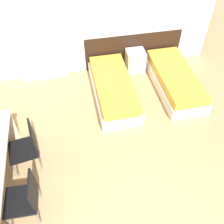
% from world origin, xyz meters
% --- Properties ---
extents(wall_back, '(5.75, 0.05, 2.70)m').
position_xyz_m(wall_back, '(0.00, 4.62, 1.35)').
color(wall_back, silver).
rests_on(wall_back, ground_plane).
extents(headboard_panel, '(2.42, 0.03, 0.87)m').
position_xyz_m(headboard_panel, '(0.97, 4.58, 0.43)').
color(headboard_panel, black).
rests_on(headboard_panel, ground_plane).
extents(bed_near_window, '(0.86, 2.04, 0.44)m').
position_xyz_m(bed_near_window, '(0.24, 3.53, 0.21)').
color(bed_near_window, silver).
rests_on(bed_near_window, ground_plane).
extents(bed_near_door, '(0.86, 2.04, 0.44)m').
position_xyz_m(bed_near_door, '(1.70, 3.53, 0.21)').
color(bed_near_door, silver).
rests_on(bed_near_door, ground_plane).
extents(nightstand, '(0.45, 0.40, 0.55)m').
position_xyz_m(nightstand, '(0.97, 4.35, 0.28)').
color(nightstand, beige).
rests_on(nightstand, ground_plane).
extents(radiator, '(1.08, 0.12, 0.58)m').
position_xyz_m(radiator, '(-1.28, 4.50, 0.29)').
color(radiator, silver).
rests_on(radiator, ground_plane).
extents(chair_near_laptop, '(0.54, 0.54, 0.92)m').
position_xyz_m(chair_near_laptop, '(-1.57, 2.11, 0.49)').
color(chair_near_laptop, black).
rests_on(chair_near_laptop, ground_plane).
extents(chair_near_notebook, '(0.49, 0.49, 0.92)m').
position_xyz_m(chair_near_notebook, '(-1.56, 1.19, 0.49)').
color(chair_near_notebook, black).
rests_on(chair_near_notebook, ground_plane).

